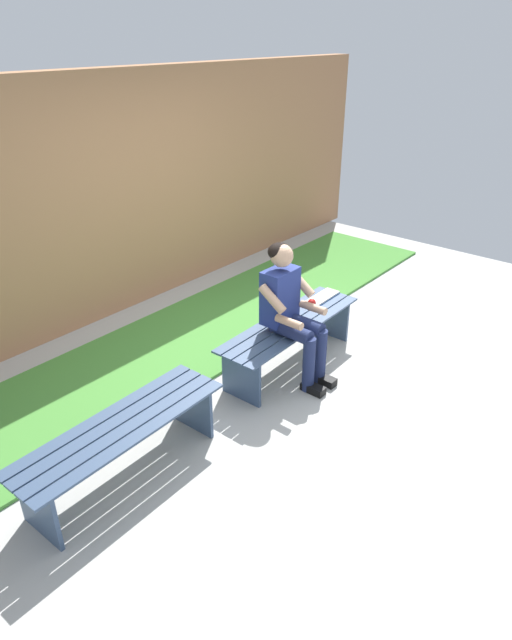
{
  "coord_description": "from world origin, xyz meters",
  "views": [
    {
      "loc": [
        3.67,
        2.65,
        2.86
      ],
      "look_at": [
        0.68,
        0.15,
        0.8
      ],
      "focal_mm": 31.0,
      "sensor_mm": 36.0,
      "label": 1
    }
  ],
  "objects": [
    {
      "name": "bench_far",
      "position": [
        1.95,
        0.0,
        0.34
      ],
      "size": [
        1.61,
        0.5,
        0.45
      ],
      "rotation": [
        0.0,
        0.0,
        0.02
      ],
      "color": "#384C6B",
      "rests_on": "ground"
    },
    {
      "name": "apple",
      "position": [
        -0.39,
        -0.04,
        0.5
      ],
      "size": [
        0.08,
        0.08,
        0.08
      ],
      "primitive_type": "sphere",
      "color": "red",
      "rests_on": "bench_near"
    },
    {
      "name": "ground_plane",
      "position": [
        0.98,
        1.0,
        -0.02
      ],
      "size": [
        10.0,
        7.0,
        0.04
      ],
      "primitive_type": "cube",
      "color": "#B2B2AD"
    },
    {
      "name": "grass_strip",
      "position": [
        0.98,
        -1.08,
        0.01
      ],
      "size": [
        9.0,
        1.41,
        0.03
      ],
      "primitive_type": "cube",
      "color": "#478C38",
      "rests_on": "ground"
    },
    {
      "name": "brick_wall",
      "position": [
        0.5,
        -2.29,
        1.27
      ],
      "size": [
        9.5,
        0.24,
        2.53
      ],
      "primitive_type": "cube",
      "color": "#B27A51",
      "rests_on": "ground"
    },
    {
      "name": "person_seated",
      "position": [
        0.15,
        0.1,
        0.69
      ],
      "size": [
        0.5,
        0.69,
        1.26
      ],
      "color": "navy",
      "rests_on": "ground"
    },
    {
      "name": "bench_near",
      "position": [
        0.0,
        0.0,
        0.35
      ],
      "size": [
        1.7,
        0.5,
        0.45
      ],
      "rotation": [
        0.0,
        0.0,
        0.02
      ],
      "color": "#384C6B",
      "rests_on": "ground"
    },
    {
      "name": "book_open",
      "position": [
        -0.62,
        -0.06,
        0.46
      ],
      "size": [
        0.42,
        0.17,
        0.02
      ],
      "rotation": [
        0.0,
        0.0,
        0.02
      ],
      "color": "white",
      "rests_on": "bench_near"
    }
  ]
}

